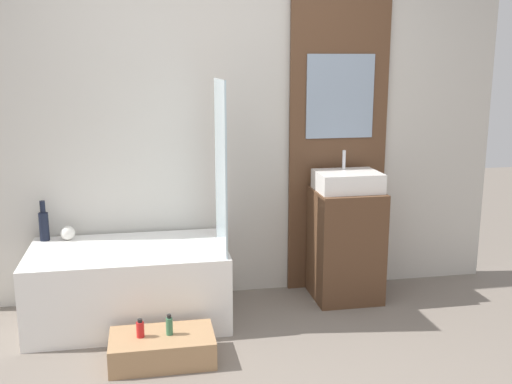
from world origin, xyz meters
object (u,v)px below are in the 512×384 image
(bathtub, at_px, (129,284))
(bottle_soap_primary, at_px, (140,329))
(wooden_step_bench, at_px, (162,348))
(vase_tall_dark, at_px, (44,224))
(bottle_soap_secondary, at_px, (169,326))
(vase_round_light, at_px, (68,233))
(sink, at_px, (348,181))

(bathtub, xyz_separation_m, bottle_soap_primary, (0.07, -0.61, -0.04))
(wooden_step_bench, distance_m, vase_tall_dark, 1.29)
(bathtub, bearing_deg, bottle_soap_secondary, -68.70)
(vase_round_light, bearing_deg, bathtub, -33.44)
(bathtub, relative_size, vase_round_light, 13.09)
(vase_tall_dark, xyz_separation_m, bottle_soap_primary, (0.63, -0.89, -0.41))
(bathtub, bearing_deg, wooden_step_bench, -72.49)
(sink, bearing_deg, bathtub, -175.44)
(bathtub, distance_m, bottle_soap_secondary, 0.65)
(bathtub, xyz_separation_m, wooden_step_bench, (0.19, -0.61, -0.17))
(vase_tall_dark, relative_size, vase_round_light, 2.83)
(sink, xyz_separation_m, bottle_soap_primary, (-1.48, -0.73, -0.66))
(wooden_step_bench, distance_m, sink, 1.73)
(bottle_soap_primary, height_order, bottle_soap_secondary, bottle_soap_secondary)
(bottle_soap_primary, bearing_deg, vase_tall_dark, 125.31)
(vase_tall_dark, distance_m, vase_round_light, 0.17)
(vase_round_light, distance_m, bottle_soap_secondary, 1.14)
(vase_tall_dark, xyz_separation_m, bottle_soap_secondary, (0.80, -0.89, -0.40))
(bathtub, xyz_separation_m, vase_round_light, (-0.41, 0.27, 0.30))
(wooden_step_bench, xyz_separation_m, bottle_soap_secondary, (0.05, 0.00, 0.14))
(wooden_step_bench, relative_size, vase_round_light, 6.13)
(bathtub, bearing_deg, bottle_soap_primary, -83.32)
(wooden_step_bench, bearing_deg, bottle_soap_secondary, 0.00)
(vase_round_light, bearing_deg, bottle_soap_secondary, -53.71)
(vase_round_light, height_order, bottle_soap_secondary, vase_round_light)
(wooden_step_bench, height_order, sink, sink)
(sink, bearing_deg, vase_tall_dark, 175.62)
(wooden_step_bench, relative_size, sink, 1.35)
(wooden_step_bench, distance_m, bottle_soap_secondary, 0.14)
(sink, bearing_deg, wooden_step_bench, -151.67)
(bathtub, relative_size, bottle_soap_primary, 11.67)
(vase_tall_dark, bearing_deg, bathtub, -26.93)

